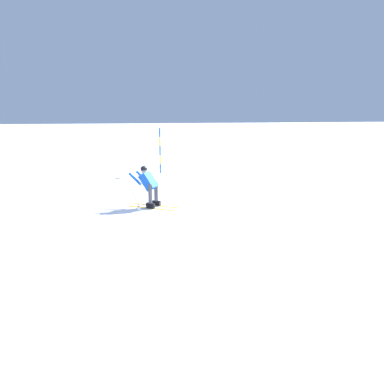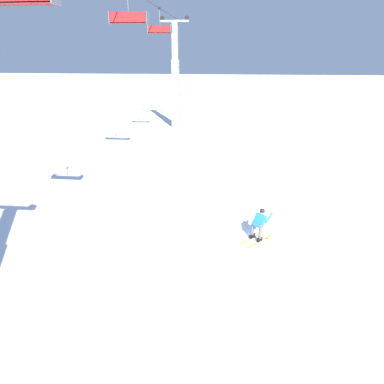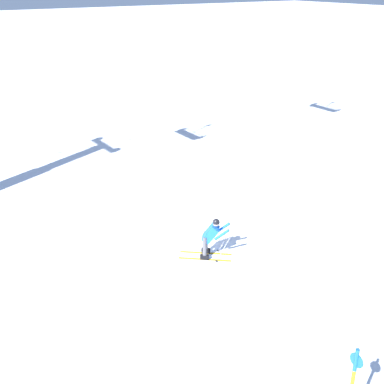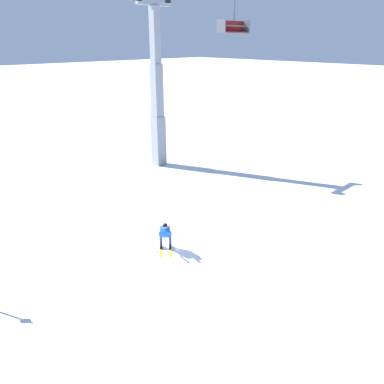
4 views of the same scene
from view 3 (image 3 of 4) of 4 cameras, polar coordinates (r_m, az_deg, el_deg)
ground_plane at (r=15.98m, az=-1.69°, el=-7.81°), size 260.00×260.00×0.00m
skier_carving_main at (r=15.83m, az=2.15°, el=-4.96°), size 1.63×1.50×1.48m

